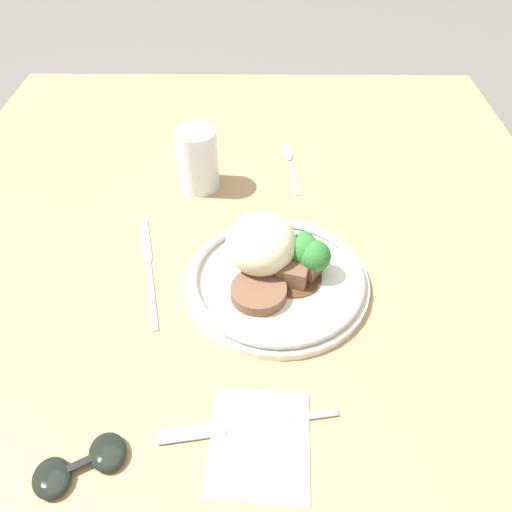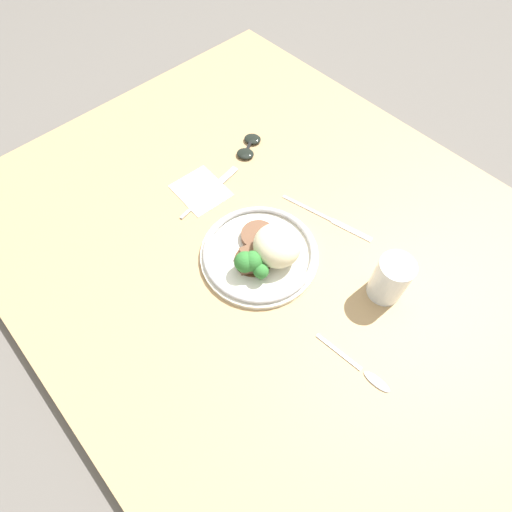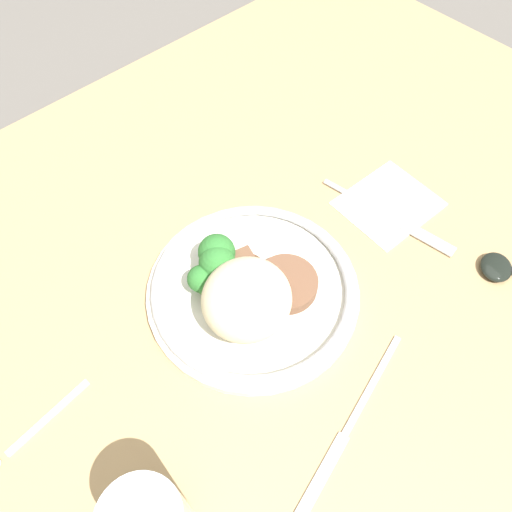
{
  "view_description": "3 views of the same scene",
  "coord_description": "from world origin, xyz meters",
  "px_view_note": "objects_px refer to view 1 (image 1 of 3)",
  "views": [
    {
      "loc": [
        -0.48,
        -0.03,
        0.54
      ],
      "look_at": [
        0.01,
        -0.02,
        0.07
      ],
      "focal_mm": 35.0,
      "sensor_mm": 36.0,
      "label": 1
    },
    {
      "loc": [
        0.31,
        -0.36,
        0.76
      ],
      "look_at": [
        -0.0,
        -0.07,
        0.07
      ],
      "focal_mm": 28.0,
      "sensor_mm": 36.0,
      "label": 2
    },
    {
      "loc": [
        0.19,
        0.17,
        0.56
      ],
      "look_at": [
        -0.03,
        -0.07,
        0.07
      ],
      "focal_mm": 35.0,
      "sensor_mm": 36.0,
      "label": 3
    }
  ],
  "objects_px": {
    "fork": "(231,427)",
    "knife": "(149,264)",
    "plate": "(275,266)",
    "sunglasses": "(80,465)",
    "juice_glass": "(198,162)",
    "spoon": "(289,158)"
  },
  "relations": [
    {
      "from": "plate",
      "to": "juice_glass",
      "type": "xyz_separation_m",
      "value": [
        0.22,
        0.12,
        0.02
      ]
    },
    {
      "from": "spoon",
      "to": "sunglasses",
      "type": "relative_size",
      "value": 1.56
    },
    {
      "from": "sunglasses",
      "to": "plate",
      "type": "bearing_deg",
      "value": -65.54
    },
    {
      "from": "plate",
      "to": "knife",
      "type": "relative_size",
      "value": 1.13
    },
    {
      "from": "plate",
      "to": "spoon",
      "type": "bearing_deg",
      "value": -5.87
    },
    {
      "from": "juice_glass",
      "to": "fork",
      "type": "distance_m",
      "value": 0.45
    },
    {
      "from": "juice_glass",
      "to": "fork",
      "type": "xyz_separation_m",
      "value": [
        -0.45,
        -0.07,
        -0.04
      ]
    },
    {
      "from": "fork",
      "to": "knife",
      "type": "bearing_deg",
      "value": -71.55
    },
    {
      "from": "knife",
      "to": "juice_glass",
      "type": "bearing_deg",
      "value": -29.62
    },
    {
      "from": "spoon",
      "to": "fork",
      "type": "bearing_deg",
      "value": 165.29
    },
    {
      "from": "fork",
      "to": "sunglasses",
      "type": "distance_m",
      "value": 0.16
    },
    {
      "from": "plate",
      "to": "spoon",
      "type": "height_order",
      "value": "plate"
    },
    {
      "from": "fork",
      "to": "spoon",
      "type": "distance_m",
      "value": 0.54
    },
    {
      "from": "plate",
      "to": "spoon",
      "type": "distance_m",
      "value": 0.31
    },
    {
      "from": "juice_glass",
      "to": "knife",
      "type": "height_order",
      "value": "juice_glass"
    },
    {
      "from": "fork",
      "to": "spoon",
      "type": "bearing_deg",
      "value": -107.96
    },
    {
      "from": "plate",
      "to": "juice_glass",
      "type": "distance_m",
      "value": 0.26
    },
    {
      "from": "spoon",
      "to": "sunglasses",
      "type": "bearing_deg",
      "value": 152.08
    },
    {
      "from": "plate",
      "to": "sunglasses",
      "type": "bearing_deg",
      "value": 142.89
    },
    {
      "from": "plate",
      "to": "fork",
      "type": "relative_size",
      "value": 1.29
    },
    {
      "from": "fork",
      "to": "knife",
      "type": "relative_size",
      "value": 0.87
    },
    {
      "from": "fork",
      "to": "knife",
      "type": "xyz_separation_m",
      "value": [
        0.25,
        0.13,
        -0.0
      ]
    }
  ]
}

